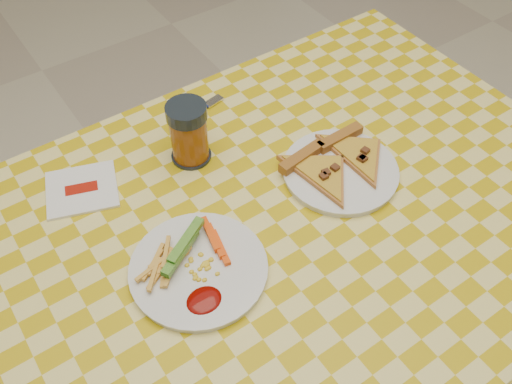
# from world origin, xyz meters

# --- Properties ---
(table) EXTENTS (1.28, 0.88, 0.76)m
(table) POSITION_xyz_m (0.00, 0.00, 0.68)
(table) COLOR silver
(table) RESTS_ON ground
(plate_left) EXTENTS (0.24, 0.24, 0.01)m
(plate_left) POSITION_xyz_m (-0.17, -0.01, 0.76)
(plate_left) COLOR silver
(plate_left) RESTS_ON table
(plate_right) EXTENTS (0.27, 0.27, 0.01)m
(plate_right) POSITION_xyz_m (0.17, 0.03, 0.76)
(plate_right) COLOR silver
(plate_right) RESTS_ON table
(fries_veggies) EXTENTS (0.18, 0.17, 0.04)m
(fries_veggies) POSITION_xyz_m (-0.18, 0.00, 0.78)
(fries_veggies) COLOR gold
(fries_veggies) RESTS_ON plate_left
(pizza_slices) EXTENTS (0.24, 0.22, 0.02)m
(pizza_slices) POSITION_xyz_m (0.18, 0.04, 0.78)
(pizza_slices) COLOR #B77338
(pizza_slices) RESTS_ON plate_right
(drink_glass) EXTENTS (0.08, 0.08, 0.13)m
(drink_glass) POSITION_xyz_m (-0.04, 0.24, 0.82)
(drink_glass) COLOR black
(drink_glass) RESTS_ON table
(napkin) EXTENTS (0.17, 0.16, 0.01)m
(napkin) POSITION_xyz_m (-0.26, 0.28, 0.76)
(napkin) COLOR white
(napkin) RESTS_ON table
(fork) EXTENTS (0.15, 0.04, 0.01)m
(fork) POSITION_xyz_m (0.04, 0.35, 0.76)
(fork) COLOR navy
(fork) RESTS_ON table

